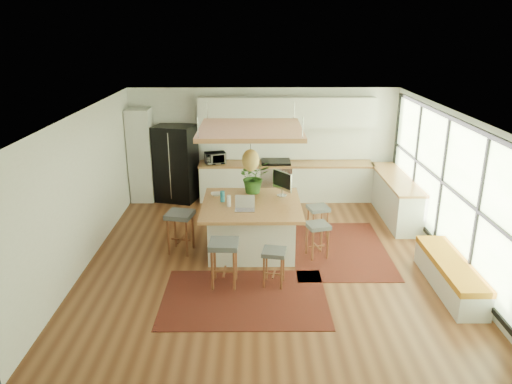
{
  "coord_description": "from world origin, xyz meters",
  "views": [
    {
      "loc": [
        -0.26,
        -8.23,
        4.09
      ],
      "look_at": [
        -0.2,
        0.5,
        1.1
      ],
      "focal_mm": 34.11,
      "sensor_mm": 36.0,
      "label": 1
    }
  ],
  "objects_px": {
    "stool_right_front": "(317,239)",
    "laptop": "(245,204)",
    "stool_near_right": "(274,265)",
    "stool_left_side": "(181,234)",
    "fridge": "(176,164)",
    "stool_right_back": "(318,221)",
    "microwave": "(215,157)",
    "monitor": "(282,183)",
    "island": "(252,226)",
    "island_plant": "(254,180)",
    "stool_near_left": "(224,266)"
  },
  "relations": [
    {
      "from": "stool_near_left",
      "to": "stool_near_right",
      "type": "distance_m",
      "value": 0.82
    },
    {
      "from": "stool_right_back",
      "to": "laptop",
      "type": "height_order",
      "value": "laptop"
    },
    {
      "from": "stool_right_back",
      "to": "microwave",
      "type": "relative_size",
      "value": 1.37
    },
    {
      "from": "stool_right_front",
      "to": "monitor",
      "type": "distance_m",
      "value": 1.3
    },
    {
      "from": "microwave",
      "to": "island",
      "type": "bearing_deg",
      "value": -88.64
    },
    {
      "from": "stool_left_side",
      "to": "island_plant",
      "type": "height_order",
      "value": "island_plant"
    },
    {
      "from": "stool_near_left",
      "to": "stool_left_side",
      "type": "bearing_deg",
      "value": 124.9
    },
    {
      "from": "stool_near_left",
      "to": "stool_near_right",
      "type": "bearing_deg",
      "value": 0.19
    },
    {
      "from": "stool_near_left",
      "to": "monitor",
      "type": "bearing_deg",
      "value": 60.23
    },
    {
      "from": "stool_right_back",
      "to": "microwave",
      "type": "xyz_separation_m",
      "value": [
        -2.22,
        2.3,
        0.73
      ]
    },
    {
      "from": "microwave",
      "to": "laptop",
      "type": "bearing_deg",
      "value": -92.52
    },
    {
      "from": "fridge",
      "to": "stool_left_side",
      "type": "height_order",
      "value": "fridge"
    },
    {
      "from": "stool_near_left",
      "to": "stool_right_back",
      "type": "bearing_deg",
      "value": 47.4
    },
    {
      "from": "stool_near_right",
      "to": "stool_left_side",
      "type": "height_order",
      "value": "stool_left_side"
    },
    {
      "from": "fridge",
      "to": "stool_right_back",
      "type": "relative_size",
      "value": 2.8
    },
    {
      "from": "laptop",
      "to": "monitor",
      "type": "distance_m",
      "value": 1.07
    },
    {
      "from": "laptop",
      "to": "monitor",
      "type": "bearing_deg",
      "value": 48.62
    },
    {
      "from": "stool_near_right",
      "to": "stool_right_front",
      "type": "bearing_deg",
      "value": 51.03
    },
    {
      "from": "fridge",
      "to": "stool_near_left",
      "type": "xyz_separation_m",
      "value": [
        1.39,
        -4.22,
        -0.57
      ]
    },
    {
      "from": "stool_right_front",
      "to": "stool_right_back",
      "type": "bearing_deg",
      "value": 82.27
    },
    {
      "from": "monitor",
      "to": "microwave",
      "type": "distance_m",
      "value": 2.84
    },
    {
      "from": "monitor",
      "to": "stool_right_back",
      "type": "bearing_deg",
      "value": 61.9
    },
    {
      "from": "fridge",
      "to": "monitor",
      "type": "bearing_deg",
      "value": -29.97
    },
    {
      "from": "stool_right_back",
      "to": "stool_left_side",
      "type": "bearing_deg",
      "value": -166.18
    },
    {
      "from": "island_plant",
      "to": "stool_right_front",
      "type": "bearing_deg",
      "value": -40.2
    },
    {
      "from": "stool_right_front",
      "to": "island_plant",
      "type": "height_order",
      "value": "island_plant"
    },
    {
      "from": "fridge",
      "to": "stool_near_right",
      "type": "height_order",
      "value": "fridge"
    },
    {
      "from": "island",
      "to": "laptop",
      "type": "height_order",
      "value": "laptop"
    },
    {
      "from": "laptop",
      "to": "island_plant",
      "type": "bearing_deg",
      "value": 81.49
    },
    {
      "from": "stool_near_right",
      "to": "stool_right_front",
      "type": "relative_size",
      "value": 0.96
    },
    {
      "from": "laptop",
      "to": "monitor",
      "type": "xyz_separation_m",
      "value": [
        0.72,
        0.79,
        0.14
      ]
    },
    {
      "from": "laptop",
      "to": "microwave",
      "type": "bearing_deg",
      "value": 104.41
    },
    {
      "from": "stool_near_right",
      "to": "monitor",
      "type": "distance_m",
      "value": 2.02
    },
    {
      "from": "stool_right_front",
      "to": "stool_right_back",
      "type": "distance_m",
      "value": 0.9
    },
    {
      "from": "stool_right_back",
      "to": "stool_left_side",
      "type": "distance_m",
      "value": 2.76
    },
    {
      "from": "stool_right_back",
      "to": "monitor",
      "type": "bearing_deg",
      "value": -171.06
    },
    {
      "from": "monitor",
      "to": "microwave",
      "type": "xyz_separation_m",
      "value": [
        -1.48,
        2.42,
        -0.1
      ]
    },
    {
      "from": "microwave",
      "to": "stool_near_right",
      "type": "bearing_deg",
      "value": -89.43
    },
    {
      "from": "fridge",
      "to": "stool_right_back",
      "type": "xyz_separation_m",
      "value": [
        3.17,
        -2.28,
        -0.57
      ]
    },
    {
      "from": "stool_right_front",
      "to": "stool_left_side",
      "type": "height_order",
      "value": "stool_left_side"
    },
    {
      "from": "stool_right_front",
      "to": "laptop",
      "type": "relative_size",
      "value": 1.75
    },
    {
      "from": "island_plant",
      "to": "microwave",
      "type": "bearing_deg",
      "value": 112.89
    },
    {
      "from": "island",
      "to": "fridge",
      "type": "bearing_deg",
      "value": 123.05
    },
    {
      "from": "stool_left_side",
      "to": "monitor",
      "type": "xyz_separation_m",
      "value": [
        1.94,
        0.54,
        0.83
      ]
    },
    {
      "from": "stool_right_front",
      "to": "fridge",
      "type": "bearing_deg",
      "value": 133.86
    },
    {
      "from": "microwave",
      "to": "stool_near_left",
      "type": "bearing_deg",
      "value": -100.04
    },
    {
      "from": "stool_right_front",
      "to": "stool_left_side",
      "type": "distance_m",
      "value": 2.57
    },
    {
      "from": "stool_left_side",
      "to": "stool_right_front",
      "type": "bearing_deg",
      "value": -5.24
    },
    {
      "from": "stool_right_front",
      "to": "stool_right_back",
      "type": "relative_size",
      "value": 1.0
    },
    {
      "from": "stool_right_back",
      "to": "stool_left_side",
      "type": "xyz_separation_m",
      "value": [
        -2.68,
        -0.66,
        0.0
      ]
    }
  ]
}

